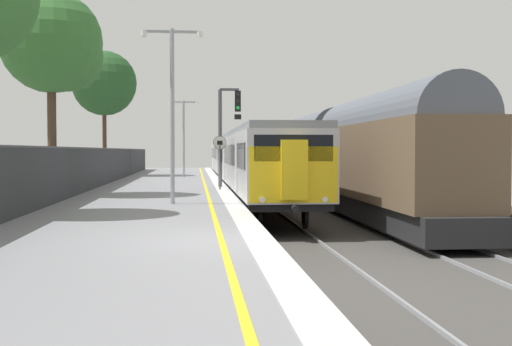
# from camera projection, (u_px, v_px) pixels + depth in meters

# --- Properties ---
(ground) EXTENTS (17.40, 110.00, 1.21)m
(ground) POSITION_uv_depth(u_px,v_px,m) (370.00, 268.00, 13.42)
(ground) COLOR gray
(commuter_train_at_platform) EXTENTS (2.83, 42.61, 3.81)m
(commuter_train_at_platform) POSITION_uv_depth(u_px,v_px,m) (243.00, 158.00, 41.01)
(commuter_train_at_platform) COLOR #B7B7BC
(commuter_train_at_platform) RESTS_ON ground
(freight_train_adjacent_track) EXTENTS (2.60, 30.21, 4.81)m
(freight_train_adjacent_track) POSITION_uv_depth(u_px,v_px,m) (341.00, 153.00, 31.99)
(freight_train_adjacent_track) COLOR #232326
(freight_train_adjacent_track) RESTS_ON ground
(signal_gantry) EXTENTS (1.10, 0.24, 4.72)m
(signal_gantry) POSITION_uv_depth(u_px,v_px,m) (226.00, 125.00, 31.99)
(signal_gantry) COLOR #47474C
(signal_gantry) RESTS_ON ground
(speed_limit_sign) EXTENTS (0.59, 0.08, 2.39)m
(speed_limit_sign) POSITION_uv_depth(u_px,v_px,m) (220.00, 155.00, 29.74)
(speed_limit_sign) COLOR #59595B
(speed_limit_sign) RESTS_ON ground
(platform_lamp_mid) EXTENTS (2.00, 0.20, 5.70)m
(platform_lamp_mid) POSITION_uv_depth(u_px,v_px,m) (172.00, 101.00, 21.77)
(platform_lamp_mid) COLOR #93999E
(platform_lamp_mid) RESTS_ON ground
(platform_lamp_far) EXTENTS (2.00, 0.20, 5.04)m
(platform_lamp_far) POSITION_uv_depth(u_px,v_px,m) (184.00, 131.00, 44.07)
(platform_lamp_far) COLOR #93999E
(platform_lamp_far) RESTS_ON ground
(background_tree_left) EXTENTS (4.46, 4.46, 8.63)m
(background_tree_left) POSITION_uv_depth(u_px,v_px,m) (103.00, 85.00, 46.26)
(background_tree_left) COLOR #473323
(background_tree_left) RESTS_ON ground
(background_tree_right) EXTENTS (3.96, 3.96, 7.93)m
(background_tree_right) POSITION_uv_depth(u_px,v_px,m) (55.00, 46.00, 25.98)
(background_tree_right) COLOR #473323
(background_tree_right) RESTS_ON ground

